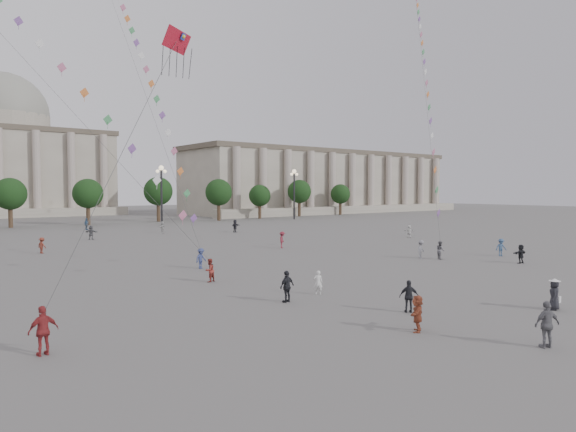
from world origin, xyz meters
TOP-DOWN VIEW (x-y plane):
  - ground at (0.00, 0.00)m, footprint 360.00×360.00m
  - hall_east at (75.00, 93.89)m, footprint 84.00×26.22m
  - hall_central at (0.00, 129.22)m, footprint 48.30×34.30m
  - tree_row at (0.00, 78.00)m, footprint 137.12×5.12m
  - lamp_post_mid_east at (15.00, 70.00)m, footprint 2.00×0.90m
  - lamp_post_far_east at (45.00, 70.00)m, footprint 2.00×0.90m
  - person_crowd_0 at (1.42, 68.00)m, footprint 1.13×1.06m
  - person_crowd_3 at (20.33, 7.11)m, footprint 1.59×0.72m
  - person_crowd_4 at (8.36, 54.81)m, footprint 1.57×1.45m
  - person_crowd_6 at (16.07, 14.43)m, footprint 1.24×0.91m
  - person_crowd_7 at (31.66, 28.45)m, footprint 1.45×1.42m
  - person_crowd_8 at (10.86, 29.01)m, footprint 1.30×1.31m
  - person_crowd_9 at (17.68, 49.74)m, footprint 1.84×1.21m
  - person_crowd_12 at (-2.78, 51.55)m, footprint 1.54×1.58m
  - person_crowd_13 at (-2.31, 7.92)m, footprint 0.64×0.61m
  - person_crowd_14 at (23.47, 10.72)m, footprint 1.26×1.06m
  - person_crowd_17 at (-11.05, 40.04)m, footprint 1.00×1.20m
  - tourist_0 at (-18.33, 5.71)m, footprint 1.19×0.61m
  - tourist_1 at (-1.59, 1.52)m, footprint 1.03×0.96m
  - tourist_2 at (-4.16, -1.04)m, footprint 1.56×1.27m
  - tourist_3 at (-1.91, -5.76)m, footprint 1.22×0.88m
  - tourist_4 at (-5.15, 7.36)m, footprint 1.13×0.62m
  - kite_flyer_0 at (-5.50, 15.72)m, footprint 0.95×0.84m
  - kite_flyer_1 at (-3.12, 21.46)m, footprint 1.21×0.93m
  - kite_flyer_2 at (17.05, 13.02)m, footprint 0.96×1.03m
  - hat_person at (5.02, -2.85)m, footprint 0.95×0.85m
  - dragon_kite at (-10.70, 9.78)m, footprint 4.92×2.89m
  - kite_train_east at (31.91, 26.83)m, footprint 28.18×25.73m

SIDE VIEW (x-z plane):
  - ground at x=0.00m, z-range 0.00..0.00m
  - person_crowd_13 at x=-2.31m, z-range 0.00..1.48m
  - person_crowd_17 at x=-11.05m, z-range 0.00..1.62m
  - kite_flyer_0 at x=-5.50m, z-range 0.00..1.63m
  - person_crowd_3 at x=20.33m, z-range 0.00..1.65m
  - person_crowd_7 at x=31.66m, z-range 0.00..1.66m
  - kite_flyer_1 at x=-3.12m, z-range 0.00..1.66m
  - tourist_2 at x=-4.16m, z-range 0.00..1.67m
  - person_crowd_14 at x=23.47m, z-range 0.00..1.69m
  - kite_flyer_2 at x=17.05m, z-range 0.00..1.69m
  - tourist_1 at x=-1.59m, z-range 0.00..1.70m
  - person_crowd_6 at x=16.07m, z-range 0.00..1.72m
  - hat_person at x=5.02m, z-range 0.02..1.71m
  - person_crowd_4 at x=8.36m, z-range 0.00..1.75m
  - person_crowd_12 at x=-2.78m, z-range 0.00..1.81m
  - person_crowd_8 at x=10.86m, z-range 0.00..1.82m
  - tourist_4 at x=-5.15m, z-range 0.00..1.82m
  - person_crowd_0 at x=1.42m, z-range 0.00..1.88m
  - person_crowd_9 at x=17.68m, z-range 0.00..1.90m
  - tourist_3 at x=-1.91m, z-range 0.00..1.92m
  - tourist_0 at x=-18.33m, z-range 0.00..1.94m
  - tree_row at x=0.00m, z-range 1.39..9.39m
  - lamp_post_mid_east at x=15.00m, z-range 2.03..12.68m
  - lamp_post_far_east at x=45.00m, z-range 2.03..12.68m
  - hall_east at x=75.00m, z-range -0.17..17.03m
  - dragon_kite at x=-10.70m, z-range 5.82..21.23m
  - hall_central at x=0.00m, z-range -3.52..31.98m
  - kite_train_east at x=31.91m, z-range -4.10..52.11m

